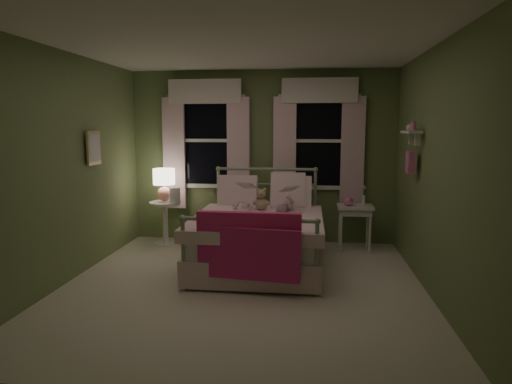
# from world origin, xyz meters

# --- Properties ---
(room_shell) EXTENTS (4.20, 4.20, 4.20)m
(room_shell) POSITION_xyz_m (0.00, 0.00, 1.30)
(room_shell) COLOR #EFE3CE
(room_shell) RESTS_ON ground
(bed) EXTENTS (1.58, 2.04, 1.18)m
(bed) POSITION_xyz_m (0.11, 0.80, 0.38)
(bed) COLOR white
(bed) RESTS_ON ground
(pink_throw) EXTENTS (1.10, 0.22, 0.71)m
(pink_throw) POSITION_xyz_m (0.10, -0.22, 0.61)
(pink_throw) COLOR #E12C70
(pink_throw) RESTS_ON bed
(child_left) EXTENTS (0.32, 0.25, 0.80)m
(child_left) POSITION_xyz_m (-0.18, 1.23, 0.97)
(child_left) COLOR #F7D1DD
(child_left) RESTS_ON bed
(child_right) EXTENTS (0.41, 0.33, 0.79)m
(child_right) POSITION_xyz_m (0.38, 1.23, 0.97)
(child_right) COLOR #F7D1DD
(child_right) RESTS_ON bed
(book_left) EXTENTS (0.22, 0.16, 0.26)m
(book_left) POSITION_xyz_m (-0.18, 0.98, 0.96)
(book_left) COLOR beige
(book_left) RESTS_ON child_left
(book_right) EXTENTS (0.23, 0.18, 0.26)m
(book_right) POSITION_xyz_m (0.38, 0.98, 0.92)
(book_right) COLOR beige
(book_right) RESTS_ON child_right
(teddy_bear) EXTENTS (0.22, 0.18, 0.30)m
(teddy_bear) POSITION_xyz_m (0.10, 1.07, 0.79)
(teddy_bear) COLOR tan
(teddy_bear) RESTS_ON bed
(nightstand_left) EXTENTS (0.46, 0.46, 0.65)m
(nightstand_left) POSITION_xyz_m (-1.41, 1.67, 0.42)
(nightstand_left) COLOR white
(nightstand_left) RESTS_ON ground
(table_lamp) EXTENTS (0.32, 0.32, 0.48)m
(table_lamp) POSITION_xyz_m (-1.41, 1.67, 0.95)
(table_lamp) COLOR pink
(table_lamp) RESTS_ON nightstand_left
(book_nightstand) EXTENTS (0.17, 0.23, 0.02)m
(book_nightstand) POSITION_xyz_m (-1.31, 1.59, 0.66)
(book_nightstand) COLOR beige
(book_nightstand) RESTS_ON nightstand_left
(nightstand_right) EXTENTS (0.50, 0.40, 0.64)m
(nightstand_right) POSITION_xyz_m (1.38, 1.70, 0.55)
(nightstand_right) COLOR white
(nightstand_right) RESTS_ON ground
(pink_toy) EXTENTS (0.14, 0.18, 0.14)m
(pink_toy) POSITION_xyz_m (1.28, 1.70, 0.71)
(pink_toy) COLOR pink
(pink_toy) RESTS_ON nightstand_right
(bud_vase) EXTENTS (0.06, 0.06, 0.28)m
(bud_vase) POSITION_xyz_m (1.50, 1.75, 0.79)
(bud_vase) COLOR white
(bud_vase) RESTS_ON nightstand_right
(window_left) EXTENTS (1.34, 0.13, 1.96)m
(window_left) POSITION_xyz_m (-0.85, 2.03, 1.62)
(window_left) COLOR black
(window_left) RESTS_ON room_shell
(window_right) EXTENTS (1.34, 0.13, 1.96)m
(window_right) POSITION_xyz_m (0.85, 2.03, 1.62)
(window_right) COLOR black
(window_right) RESTS_ON room_shell
(wall_shelf) EXTENTS (0.15, 0.50, 0.60)m
(wall_shelf) POSITION_xyz_m (1.90, 0.70, 1.52)
(wall_shelf) COLOR white
(wall_shelf) RESTS_ON room_shell
(framed_picture) EXTENTS (0.03, 0.32, 0.42)m
(framed_picture) POSITION_xyz_m (-1.95, 0.60, 1.50)
(framed_picture) COLOR beige
(framed_picture) RESTS_ON room_shell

